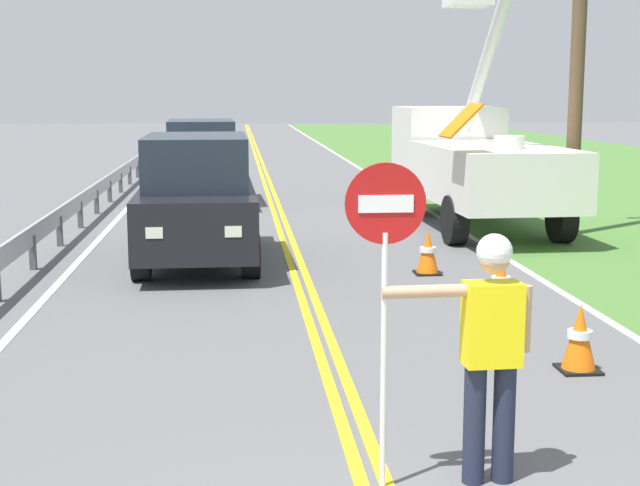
{
  "coord_description": "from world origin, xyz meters",
  "views": [
    {
      "loc": [
        -0.96,
        -3.9,
        2.8
      ],
      "look_at": [
        -0.07,
        5.79,
        1.2
      ],
      "focal_mm": 51.7,
      "sensor_mm": 36.0,
      "label": 1
    }
  ],
  "objects_px": {
    "oncoming_suv_nearest": "(197,199)",
    "traffic_cone_lead": "(580,339)",
    "flagger_worker": "(490,342)",
    "utility_bucket_truck": "(471,158)",
    "oncoming_suv_second": "(202,162)",
    "traffic_cone_mid": "(501,283)",
    "stop_sign_paddle": "(385,253)",
    "traffic_cone_tail": "(428,253)"
  },
  "relations": [
    {
      "from": "oncoming_suv_nearest",
      "to": "traffic_cone_lead",
      "type": "xyz_separation_m",
      "value": [
        4.08,
        -6.46,
        -0.72
      ]
    },
    {
      "from": "flagger_worker",
      "to": "traffic_cone_lead",
      "type": "distance_m",
      "value": 3.12
    },
    {
      "from": "utility_bucket_truck",
      "to": "oncoming_suv_second",
      "type": "relative_size",
      "value": 1.48
    },
    {
      "from": "traffic_cone_mid",
      "to": "oncoming_suv_second",
      "type": "bearing_deg",
      "value": 109.79
    },
    {
      "from": "stop_sign_paddle",
      "to": "oncoming_suv_second",
      "type": "height_order",
      "value": "stop_sign_paddle"
    },
    {
      "from": "stop_sign_paddle",
      "to": "oncoming_suv_second",
      "type": "bearing_deg",
      "value": 96.19
    },
    {
      "from": "flagger_worker",
      "to": "traffic_cone_lead",
      "type": "relative_size",
      "value": 2.61
    },
    {
      "from": "oncoming_suv_second",
      "to": "traffic_cone_mid",
      "type": "bearing_deg",
      "value": -70.21
    },
    {
      "from": "utility_bucket_truck",
      "to": "traffic_cone_tail",
      "type": "relative_size",
      "value": 9.83
    },
    {
      "from": "flagger_worker",
      "to": "oncoming_suv_second",
      "type": "relative_size",
      "value": 0.39
    },
    {
      "from": "oncoming_suv_nearest",
      "to": "traffic_cone_tail",
      "type": "distance_m",
      "value": 3.9
    },
    {
      "from": "oncoming_suv_second",
      "to": "traffic_cone_tail",
      "type": "xyz_separation_m",
      "value": [
        3.8,
        -9.55,
        -0.72
      ]
    },
    {
      "from": "utility_bucket_truck",
      "to": "flagger_worker",
      "type": "bearing_deg",
      "value": -103.81
    },
    {
      "from": "flagger_worker",
      "to": "traffic_cone_mid",
      "type": "relative_size",
      "value": 2.61
    },
    {
      "from": "oncoming_suv_second",
      "to": "traffic_cone_tail",
      "type": "distance_m",
      "value": 10.31
    },
    {
      "from": "oncoming_suv_nearest",
      "to": "traffic_cone_mid",
      "type": "relative_size",
      "value": 6.62
    },
    {
      "from": "traffic_cone_lead",
      "to": "traffic_cone_mid",
      "type": "distance_m",
      "value": 2.76
    },
    {
      "from": "oncoming_suv_nearest",
      "to": "traffic_cone_tail",
      "type": "height_order",
      "value": "oncoming_suv_nearest"
    },
    {
      "from": "stop_sign_paddle",
      "to": "traffic_cone_tail",
      "type": "relative_size",
      "value": 3.33
    },
    {
      "from": "traffic_cone_lead",
      "to": "oncoming_suv_second",
      "type": "bearing_deg",
      "value": 106.32
    },
    {
      "from": "flagger_worker",
      "to": "utility_bucket_truck",
      "type": "xyz_separation_m",
      "value": [
        3.18,
        12.93,
        0.37
      ]
    },
    {
      "from": "flagger_worker",
      "to": "traffic_cone_lead",
      "type": "height_order",
      "value": "flagger_worker"
    },
    {
      "from": "traffic_cone_tail",
      "to": "flagger_worker",
      "type": "bearing_deg",
      "value": -98.66
    },
    {
      "from": "flagger_worker",
      "to": "traffic_cone_mid",
      "type": "xyz_separation_m",
      "value": [
        1.64,
        5.31,
        -0.71
      ]
    },
    {
      "from": "utility_bucket_truck",
      "to": "traffic_cone_tail",
      "type": "height_order",
      "value": "utility_bucket_truck"
    },
    {
      "from": "utility_bucket_truck",
      "to": "oncoming_suv_second",
      "type": "xyz_separation_m",
      "value": [
        -5.82,
        4.28,
        -0.35
      ]
    },
    {
      "from": "stop_sign_paddle",
      "to": "utility_bucket_truck",
      "type": "bearing_deg",
      "value": 73.07
    },
    {
      "from": "traffic_cone_mid",
      "to": "traffic_cone_tail",
      "type": "xyz_separation_m",
      "value": [
        -0.48,
        2.35,
        0.0
      ]
    },
    {
      "from": "traffic_cone_lead",
      "to": "flagger_worker",
      "type": "bearing_deg",
      "value": -123.03
    },
    {
      "from": "flagger_worker",
      "to": "traffic_cone_mid",
      "type": "height_order",
      "value": "flagger_worker"
    },
    {
      "from": "flagger_worker",
      "to": "utility_bucket_truck",
      "type": "relative_size",
      "value": 0.27
    },
    {
      "from": "stop_sign_paddle",
      "to": "flagger_worker",
      "type": "bearing_deg",
      "value": 2.54
    },
    {
      "from": "oncoming_suv_nearest",
      "to": "traffic_cone_mid",
      "type": "xyz_separation_m",
      "value": [
        4.07,
        -3.7,
        -0.72
      ]
    },
    {
      "from": "flagger_worker",
      "to": "traffic_cone_mid",
      "type": "distance_m",
      "value": 5.6
    },
    {
      "from": "stop_sign_paddle",
      "to": "traffic_cone_mid",
      "type": "relative_size",
      "value": 3.33
    },
    {
      "from": "flagger_worker",
      "to": "utility_bucket_truck",
      "type": "distance_m",
      "value": 13.32
    },
    {
      "from": "stop_sign_paddle",
      "to": "traffic_cone_tail",
      "type": "distance_m",
      "value": 8.05
    },
    {
      "from": "traffic_cone_lead",
      "to": "traffic_cone_tail",
      "type": "relative_size",
      "value": 1.0
    },
    {
      "from": "stop_sign_paddle",
      "to": "traffic_cone_lead",
      "type": "relative_size",
      "value": 3.33
    },
    {
      "from": "oncoming_suv_second",
      "to": "traffic_cone_mid",
      "type": "height_order",
      "value": "oncoming_suv_second"
    },
    {
      "from": "stop_sign_paddle",
      "to": "traffic_cone_tail",
      "type": "height_order",
      "value": "stop_sign_paddle"
    },
    {
      "from": "utility_bucket_truck",
      "to": "traffic_cone_mid",
      "type": "relative_size",
      "value": 9.83
    }
  ]
}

